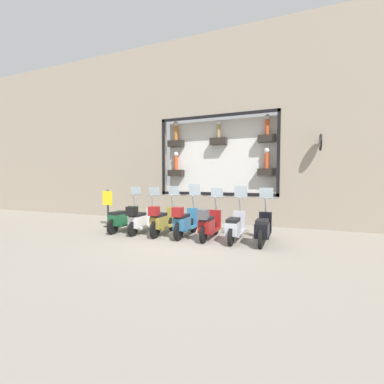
{
  "coord_description": "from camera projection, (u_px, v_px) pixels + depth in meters",
  "views": [
    {
      "loc": [
        -6.89,
        -2.97,
        1.84
      ],
      "look_at": [
        2.02,
        0.54,
        1.36
      ],
      "focal_mm": 24.0,
      "sensor_mm": 36.0,
      "label": 1
    }
  ],
  "objects": [
    {
      "name": "scooter_white_5",
      "position": [
        141.0,
        220.0,
        8.68
      ],
      "size": [
        1.79,
        0.61,
        1.54
      ],
      "color": "black",
      "rests_on": "ground_plane"
    },
    {
      "name": "scooter_teal_3",
      "position": [
        185.0,
        222.0,
        8.11
      ],
      "size": [
        1.81,
        0.61,
        1.68
      ],
      "color": "black",
      "rests_on": "ground_plane"
    },
    {
      "name": "building_facade",
      "position": [
        218.0,
        128.0,
        10.73
      ],
      "size": [
        1.21,
        36.0,
        7.85
      ],
      "color": "gray",
      "rests_on": "ground_plane"
    },
    {
      "name": "scooter_olive_4",
      "position": [
        162.0,
        221.0,
        8.4
      ],
      "size": [
        1.81,
        0.6,
        1.59
      ],
      "color": "black",
      "rests_on": "ground_plane"
    },
    {
      "name": "scooter_red_2",
      "position": [
        209.0,
        224.0,
        7.81
      ],
      "size": [
        1.8,
        0.6,
        1.56
      ],
      "color": "black",
      "rests_on": "ground_plane"
    },
    {
      "name": "scooter_green_6",
      "position": [
        123.0,
        219.0,
        9.04
      ],
      "size": [
        1.8,
        0.61,
        1.54
      ],
      "color": "black",
      "rests_on": "ground_plane"
    },
    {
      "name": "scooter_black_0",
      "position": [
        263.0,
        229.0,
        7.29
      ],
      "size": [
        1.8,
        0.61,
        1.57
      ],
      "color": "black",
      "rests_on": "ground_plane"
    },
    {
      "name": "scooter_silver_1",
      "position": [
        235.0,
        227.0,
        7.58
      ],
      "size": [
        1.8,
        0.6,
        1.62
      ],
      "color": "black",
      "rests_on": "ground_plane"
    },
    {
      "name": "ground_plane",
      "position": [
        184.0,
        241.0,
        7.58
      ],
      "size": [
        120.0,
        120.0,
        0.0
      ],
      "primitive_type": "plane",
      "color": "gray"
    },
    {
      "name": "shop_sign_post",
      "position": [
        108.0,
        207.0,
        9.89
      ],
      "size": [
        0.36,
        0.45,
        1.44
      ],
      "color": "#232326",
      "rests_on": "ground_plane"
    }
  ]
}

